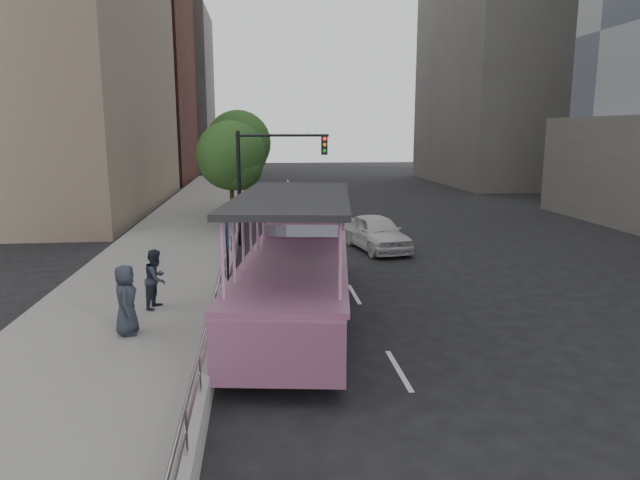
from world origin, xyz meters
TOP-DOWN VIEW (x-y plane):
  - ground at (0.00, 0.00)m, footprint 160.00×160.00m
  - sidewalk at (-5.75, 10.00)m, footprint 5.50×80.00m
  - kerb_wall at (-3.12, 2.00)m, footprint 0.24×30.00m
  - guardrail at (-3.12, 2.00)m, footprint 0.07×22.00m
  - duck_boat at (-0.95, 2.12)m, footprint 4.11×11.19m
  - car at (3.14, 10.78)m, footprint 2.69×4.86m
  - pedestrian_mid at (-4.93, 2.29)m, footprint 0.83×0.96m
  - pedestrian_far at (-5.29, 0.18)m, footprint 0.64×0.90m
  - parking_sign at (-3.00, 3.55)m, footprint 0.13×0.58m
  - traffic_signal at (-1.70, 12.50)m, footprint 4.20×0.32m
  - street_tree_near at (-3.30, 15.93)m, footprint 3.52×3.52m
  - street_tree_far at (-3.10, 21.93)m, footprint 3.97×3.97m
  - midrise_brick at (-18.00, 48.00)m, footprint 18.00×16.00m
  - midrise_stone_a at (26.00, 42.00)m, footprint 20.00×20.00m
  - midrise_stone_b at (-16.00, 64.00)m, footprint 16.00×14.00m

SIDE VIEW (x-z plane):
  - ground at x=0.00m, z-range 0.00..0.00m
  - sidewalk at x=-5.75m, z-range 0.00..0.30m
  - kerb_wall at x=-3.12m, z-range 0.30..0.66m
  - car at x=3.14m, z-range 0.00..1.56m
  - pedestrian_mid at x=-4.93m, z-range 0.30..1.98m
  - guardrail at x=-3.12m, z-range 0.79..1.50m
  - pedestrian_far at x=-5.29m, z-range 0.30..2.04m
  - duck_boat at x=-0.95m, z-range -0.47..3.16m
  - parking_sign at x=-3.00m, z-range 0.35..2.94m
  - traffic_signal at x=-1.70m, z-range 0.90..6.10m
  - street_tree_near at x=-3.30m, z-range 0.96..6.68m
  - street_tree_far at x=-3.10m, z-range 1.08..7.53m
  - midrise_stone_b at x=-16.00m, z-range 0.00..20.00m
  - midrise_brick at x=-18.00m, z-range 0.00..26.00m
  - midrise_stone_a at x=26.00m, z-range 0.00..32.00m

